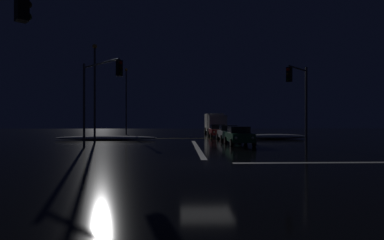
{
  "coord_description": "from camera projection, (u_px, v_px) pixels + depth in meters",
  "views": [
    {
      "loc": [
        -1.23,
        -14.26,
        2.09
      ],
      "look_at": [
        -0.25,
        11.89,
        2.12
      ],
      "focal_mm": 27.58,
      "sensor_mm": 36.0,
      "label": 1
    }
  ],
  "objects": [
    {
      "name": "ground",
      "position": [
        206.0,
        164.0,
        14.29
      ],
      "size": [
        120.0,
        120.0,
        0.1
      ],
      "primitive_type": "cube",
      "color": "black"
    },
    {
      "name": "stop_line_north",
      "position": [
        197.0,
        147.0,
        22.57
      ],
      "size": [
        0.35,
        14.2,
        0.01
      ],
      "color": "white",
      "rests_on": "ground"
    },
    {
      "name": "centre_line_ns",
      "position": [
        192.0,
        138.0,
        34.16
      ],
      "size": [
        22.0,
        0.15,
        0.01
      ],
      "color": "yellow",
      "rests_on": "ground"
    },
    {
      "name": "crosswalk_bar_east",
      "position": [
        375.0,
        162.0,
        14.6
      ],
      "size": [
        14.2,
        0.4,
        0.01
      ],
      "color": "white",
      "rests_on": "ground"
    },
    {
      "name": "snow_bank_left_curb",
      "position": [
        106.0,
        138.0,
        30.89
      ],
      "size": [
        10.64,
        1.5,
        0.45
      ],
      "color": "white",
      "rests_on": "ground"
    },
    {
      "name": "snow_bank_right_curb",
      "position": [
        274.0,
        137.0,
        32.65
      ],
      "size": [
        7.29,
        1.5,
        0.56
      ],
      "color": "white",
      "rests_on": "ground"
    },
    {
      "name": "sedan_green",
      "position": [
        239.0,
        135.0,
        24.95
      ],
      "size": [
        2.02,
        4.33,
        1.57
      ],
      "color": "#14512D",
      "rests_on": "ground"
    },
    {
      "name": "sedan_silver",
      "position": [
        228.0,
        133.0,
        30.72
      ],
      "size": [
        2.02,
        4.33,
        1.57
      ],
      "color": "#B7B7BC",
      "rests_on": "ground"
    },
    {
      "name": "sedan_red",
      "position": [
        217.0,
        131.0,
        36.5
      ],
      "size": [
        2.02,
        4.33,
        1.57
      ],
      "color": "maroon",
      "rests_on": "ground"
    },
    {
      "name": "box_truck",
      "position": [
        215.0,
        123.0,
        43.68
      ],
      "size": [
        2.68,
        8.28,
        3.08
      ],
      "color": "beige",
      "rests_on": "ground"
    },
    {
      "name": "traffic_signal_nw",
      "position": [
        98.0,
        87.0,
        21.27
      ],
      "size": [
        3.71,
        3.71,
        6.45
      ],
      "color": "#4C4C51",
      "rests_on": "ground"
    },
    {
      "name": "traffic_signal_ne",
      "position": [
        299.0,
        91.0,
        22.34
      ],
      "size": [
        2.51,
        2.51,
        6.29
      ],
      "color": "#4C4C51",
      "rests_on": "ground"
    },
    {
      "name": "streetlamp_left_near",
      "position": [
        95.0,
        86.0,
        27.82
      ],
      "size": [
        0.44,
        0.44,
        9.31
      ],
      "color": "#424247",
      "rests_on": "ground"
    },
    {
      "name": "streetlamp_left_far",
      "position": [
        126.0,
        97.0,
        43.81
      ],
      "size": [
        0.44,
        0.44,
        9.84
      ],
      "color": "#424247",
      "rests_on": "ground"
    }
  ]
}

